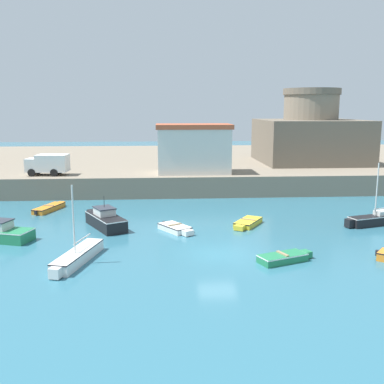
% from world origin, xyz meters
% --- Properties ---
extents(ground_plane, '(200.00, 200.00, 0.00)m').
position_xyz_m(ground_plane, '(0.00, 0.00, 0.00)').
color(ground_plane, '#2D667A').
extents(quay_seawall, '(120.00, 40.00, 2.24)m').
position_xyz_m(quay_seawall, '(0.00, 38.16, 1.12)').
color(quay_seawall, gray).
rests_on(quay_seawall, ground).
extents(dinghy_green_0, '(3.69, 2.30, 0.56)m').
position_xyz_m(dinghy_green_0, '(3.92, -1.63, 0.27)').
color(dinghy_green_0, '#237A4C').
rests_on(dinghy_green_0, ground).
extents(motorboat_black_2, '(3.78, 5.59, 2.50)m').
position_xyz_m(motorboat_black_2, '(-8.05, 7.31, 0.62)').
color(motorboat_black_2, black).
rests_on(motorboat_black_2, ground).
extents(sailboat_black_3, '(5.81, 2.64, 5.04)m').
position_xyz_m(sailboat_black_3, '(13.87, 6.60, 0.47)').
color(sailboat_black_3, black).
rests_on(sailboat_black_3, ground).
extents(dinghy_yellow_4, '(2.83, 3.65, 0.51)m').
position_xyz_m(dinghy_yellow_4, '(3.31, 7.05, 0.24)').
color(dinghy_yellow_4, yellow).
rests_on(dinghy_yellow_4, ground).
extents(dinghy_white_5, '(2.73, 3.36, 0.54)m').
position_xyz_m(dinghy_white_5, '(-2.51, 5.72, 0.26)').
color(dinghy_white_5, white).
rests_on(dinghy_white_5, ground).
extents(sailboat_white_6, '(2.48, 5.88, 4.84)m').
position_xyz_m(sailboat_white_6, '(-8.74, -0.88, 0.40)').
color(sailboat_white_6, white).
rests_on(sailboat_white_6, ground).
extents(motorboat_green_7, '(5.20, 3.02, 2.38)m').
position_xyz_m(motorboat_green_7, '(-15.08, 4.16, 0.55)').
color(motorboat_green_7, '#237A4C').
rests_on(motorboat_green_7, ground).
extents(dinghy_orange_8, '(2.31, 4.39, 0.55)m').
position_xyz_m(dinghy_orange_8, '(-13.90, 13.56, 0.26)').
color(dinghy_orange_8, orange).
rests_on(dinghy_orange_8, ground).
extents(fortress, '(12.92, 12.92, 9.53)m').
position_xyz_m(fortress, '(16.00, 30.72, 5.69)').
color(fortress, '#685E4F').
rests_on(fortress, quay_seawall).
extents(harbor_shed_near_wharf, '(8.20, 4.72, 5.33)m').
position_xyz_m(harbor_shed_near_wharf, '(0.00, 21.64, 4.93)').
color(harbor_shed_near_wharf, silver).
rests_on(harbor_shed_near_wharf, quay_seawall).
extents(truck_on_quay, '(4.43, 2.41, 2.20)m').
position_xyz_m(truck_on_quay, '(-15.61, 20.86, 3.45)').
color(truck_on_quay, silver).
rests_on(truck_on_quay, quay_seawall).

